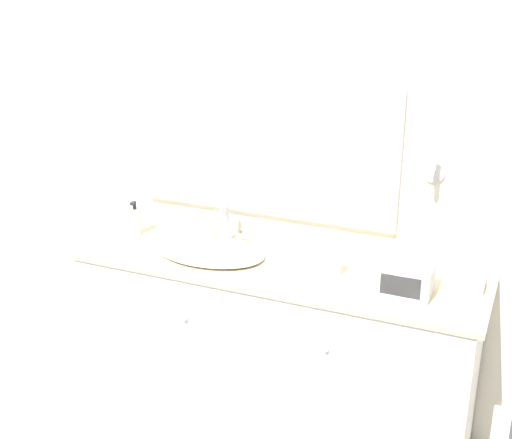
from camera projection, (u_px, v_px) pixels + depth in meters
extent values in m
cube|color=silver|center=(300.00, 166.00, 3.36)|extent=(8.00, 0.06, 2.55)
cube|color=white|center=(265.00, 147.00, 3.34)|extent=(1.29, 0.04, 0.66)
cube|color=#9EA8B2|center=(263.00, 148.00, 3.33)|extent=(1.20, 0.01, 0.57)
cylinder|color=silver|center=(434.00, 173.00, 3.08)|extent=(0.09, 0.01, 0.09)
cylinder|color=silver|center=(432.00, 176.00, 3.03)|extent=(0.02, 0.10, 0.02)
cylinder|color=white|center=(432.00, 163.00, 2.96)|extent=(0.02, 0.02, 0.14)
cube|color=silver|center=(274.00, 351.00, 3.41)|extent=(1.85, 0.51, 0.87)
cube|color=#C6B793|center=(275.00, 266.00, 3.24)|extent=(1.90, 0.55, 0.03)
sphere|color=silver|center=(184.00, 319.00, 3.21)|extent=(0.02, 0.02, 0.02)
sphere|color=silver|center=(325.00, 350.00, 2.97)|extent=(0.02, 0.02, 0.02)
ellipsoid|color=silver|center=(210.00, 251.00, 3.32)|extent=(0.53, 0.35, 0.03)
cylinder|color=silver|center=(228.00, 236.00, 3.49)|extent=(0.06, 0.06, 0.03)
cylinder|color=silver|center=(227.00, 220.00, 3.46)|extent=(0.02, 0.02, 0.15)
cylinder|color=silver|center=(224.00, 208.00, 3.40)|extent=(0.02, 0.07, 0.02)
cylinder|color=white|center=(214.00, 231.00, 3.51)|extent=(0.06, 0.02, 0.02)
cylinder|color=white|center=(242.00, 236.00, 3.46)|extent=(0.06, 0.02, 0.02)
cylinder|color=beige|center=(136.00, 222.00, 3.53)|extent=(0.05, 0.05, 0.14)
cylinder|color=black|center=(134.00, 206.00, 3.49)|extent=(0.02, 0.02, 0.04)
cube|color=black|center=(133.00, 203.00, 3.48)|extent=(0.02, 0.03, 0.01)
cube|color=#BCBCC1|center=(404.00, 279.00, 2.94)|extent=(0.23, 0.15, 0.13)
cube|color=black|center=(400.00, 286.00, 2.88)|extent=(0.17, 0.01, 0.09)
cube|color=#B2B2B7|center=(329.00, 261.00, 3.11)|extent=(0.11, 0.01, 0.12)
cube|color=beige|center=(328.00, 262.00, 3.11)|extent=(0.08, 0.00, 0.09)
cube|color=#B7A899|center=(467.00, 283.00, 3.01)|extent=(0.15, 0.13, 0.04)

